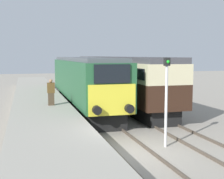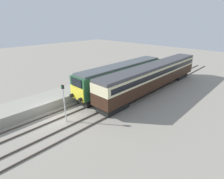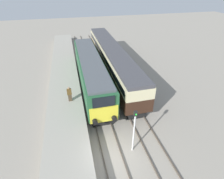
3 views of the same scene
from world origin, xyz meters
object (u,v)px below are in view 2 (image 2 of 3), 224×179
at_px(passenger_carriage, 154,74).
at_px(locomotive, 122,75).
at_px(signal_post, 64,101).
at_px(person_on_platform, 88,80).

bearing_deg(passenger_carriage, locomotive, -138.02).
bearing_deg(signal_post, locomotive, 99.05).
xyz_separation_m(person_on_platform, signal_post, (4.44, -6.58, 0.52)).
relative_size(locomotive, person_on_platform, 10.34).
height_order(locomotive, signal_post, signal_post).
relative_size(passenger_carriage, person_on_platform, 13.58).
height_order(passenger_carriage, signal_post, signal_post).
xyz_separation_m(passenger_carriage, signal_post, (-1.70, -13.73, -0.06)).
relative_size(person_on_platform, signal_post, 0.40).
xyz_separation_m(locomotive, passenger_carriage, (3.40, 3.06, 0.20)).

